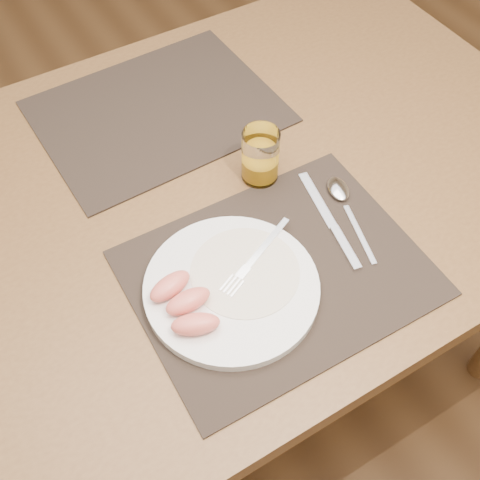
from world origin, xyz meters
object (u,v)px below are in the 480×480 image
at_px(placemat_far, 157,111).
at_px(fork, 252,262).
at_px(plate, 232,288).
at_px(knife, 333,227).
at_px(placemat_near, 278,273).
at_px(table, 206,217).
at_px(spoon, 341,195).
at_px(juice_glass, 260,158).

height_order(placemat_far, fork, fork).
height_order(plate, knife, plate).
bearing_deg(fork, placemat_near, -40.62).
bearing_deg(placemat_far, table, -94.31).
bearing_deg(spoon, fork, -167.37).
bearing_deg(fork, spoon, 12.63).
relative_size(plate, knife, 1.23).
relative_size(placemat_near, fork, 2.71).
distance_m(table, spoon, 0.26).
relative_size(plate, spoon, 1.42).
height_order(table, knife, knife).
bearing_deg(placemat_far, juice_glass, -72.09).
relative_size(placemat_near, knife, 2.06).
bearing_deg(placemat_far, spoon, -64.59).
bearing_deg(table, placemat_far, 85.69).
distance_m(placemat_near, knife, 0.13).
relative_size(placemat_far, plate, 1.67).
xyz_separation_m(placemat_far, fork, (-0.04, -0.41, 0.02)).
relative_size(plate, juice_glass, 2.73).
relative_size(placemat_far, juice_glass, 4.54).
height_order(placemat_near, knife, knife).
bearing_deg(plate, placemat_far, 78.87).
height_order(plate, spoon, plate).
bearing_deg(juice_glass, placemat_far, 107.91).
bearing_deg(juice_glass, fork, -125.64).
bearing_deg(placemat_near, spoon, 22.65).
relative_size(table, spoon, 7.37).
distance_m(table, placemat_far, 0.24).
distance_m(table, juice_glass, 0.17).
bearing_deg(juice_glass, knife, -75.72).
height_order(fork, knife, fork).
bearing_deg(spoon, placemat_near, -157.35).
relative_size(table, placemat_near, 3.11).
distance_m(fork, juice_glass, 0.20).
height_order(fork, spoon, fork).
distance_m(placemat_far, knife, 0.43).
height_order(fork, juice_glass, juice_glass).
xyz_separation_m(table, spoon, (0.19, -0.15, 0.09)).
height_order(table, juice_glass, juice_glass).
xyz_separation_m(plate, knife, (0.21, 0.02, -0.01)).
height_order(placemat_far, spoon, spoon).
bearing_deg(plate, juice_glass, 47.89).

